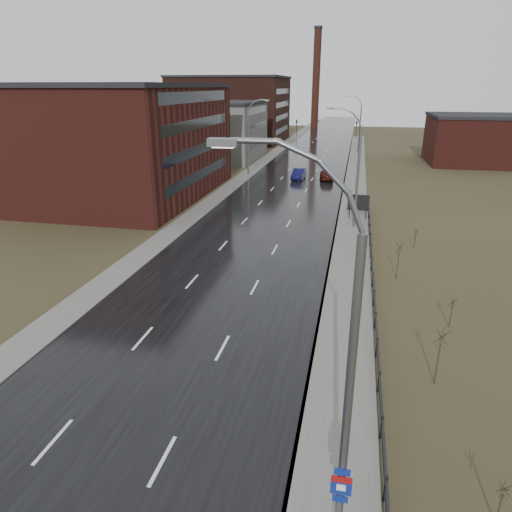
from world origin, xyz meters
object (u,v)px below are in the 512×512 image
at_px(car_far, 327,175).
at_px(streetlight_main, 337,377).
at_px(billboard, 358,203).
at_px(car_near, 299,174).

bearing_deg(car_far, streetlight_main, 87.96).
xyz_separation_m(billboard, car_near, (-8.80, 20.61, -1.03)).
bearing_deg(billboard, streetlight_main, -90.97).
bearing_deg(streetlight_main, car_near, 98.06).
distance_m(streetlight_main, car_far, 58.43).
bearing_deg(car_far, car_near, -0.36).
distance_m(billboard, car_far, 21.55).
xyz_separation_m(car_near, car_far, (4.13, 0.41, 0.05)).
bearing_deg(streetlight_main, car_far, 93.98).
height_order(billboard, car_far, billboard).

